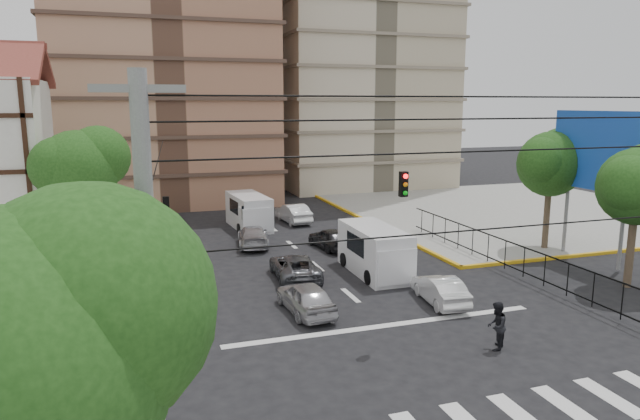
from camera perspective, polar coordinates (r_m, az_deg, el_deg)
name	(u,v)px	position (r m, az deg, el deg)	size (l,w,h in m)	color
ground	(399,337)	(22.08, 7.93, -12.50)	(160.00, 160.00, 0.00)	black
sidewalk_ne	(513,211)	(48.76, 18.72, -0.05)	(26.00, 26.00, 0.15)	gray
crosswalk_stripes	(496,420)	(17.48, 17.17, -19.46)	(12.00, 2.40, 0.01)	silver
stop_line	(386,326)	(23.07, 6.59, -11.41)	(13.00, 0.40, 0.01)	silver
park_fence	(523,280)	(30.28, 19.62, -6.58)	(0.10, 22.50, 1.66)	black
billboard	(598,154)	(33.87, 26.02, 5.09)	(0.36, 6.20, 8.10)	slate
tree_sw_near	(8,356)	(8.99, -28.77, -12.72)	(5.63, 4.60, 7.57)	#473828
tree_park_a	(638,183)	(30.23, 29.24, 2.38)	(4.41, 3.60, 6.83)	#473828
tree_park_c	(552,161)	(35.89, 22.17, 4.57)	(4.65, 3.80, 7.25)	#473828
tree_tudor	(80,166)	(34.43, -22.91, 4.09)	(5.39, 4.40, 7.43)	#473828
traffic_light_nw	(167,228)	(26.55, -15.04, -1.75)	(0.28, 0.22, 4.40)	black
traffic_light_hanging	(432,189)	(18.73, 11.14, 2.04)	(18.00, 9.12, 0.92)	black
utility_pole_sw	(153,344)	(9.92, -16.39, -12.75)	(1.40, 0.28, 9.00)	slate
van_right_lane	(377,253)	(29.15, 5.69, -4.25)	(2.25, 5.38, 2.42)	silver
van_left_lane	(249,213)	(39.97, -7.07, -0.26)	(2.46, 5.36, 2.35)	silver
car_silver_front_left	(306,297)	(24.03, -1.43, -8.73)	(1.58, 3.93, 1.34)	#AAA9AE
car_white_front_right	(440,289)	(25.71, 11.90, -7.78)	(1.31, 3.76, 1.24)	white
car_grey_mid_left	(295,267)	(28.56, -2.54, -5.68)	(2.05, 4.45, 1.24)	#54555B
car_silver_rear_left	(253,236)	(35.18, -6.72, -2.59)	(1.78, 4.37, 1.27)	#A8A7AC
car_darkgrey_mid_right	(330,238)	(34.29, 1.03, -2.86)	(1.51, 3.75, 1.28)	black
car_white_rear_right	(293,213)	(41.89, -2.69, -0.31)	(1.48, 4.24, 1.40)	white
pedestrian_crosswalk	(496,326)	(21.51, 17.24, -11.01)	(0.85, 0.66, 1.75)	black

